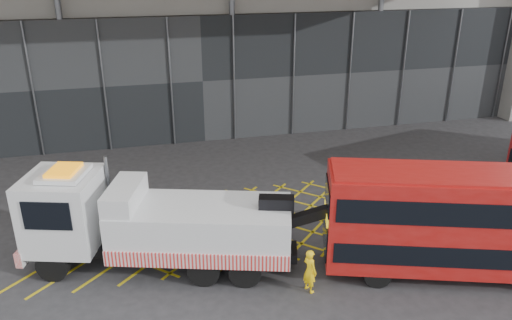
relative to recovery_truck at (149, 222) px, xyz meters
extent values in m
plane|color=#2C2C2E|center=(2.19, 2.44, -1.91)|extent=(120.00, 120.00, 0.00)
cube|color=gold|center=(-2.61, 2.44, -1.91)|extent=(7.16, 7.16, 0.01)
cube|color=gold|center=(-2.61, 2.44, -1.91)|extent=(7.16, 7.16, 0.01)
cube|color=gold|center=(-1.01, 2.44, -1.91)|extent=(7.16, 7.16, 0.01)
cube|color=gold|center=(-1.01, 2.44, -1.91)|extent=(7.16, 7.16, 0.01)
cube|color=gold|center=(0.59, 2.44, -1.91)|extent=(7.16, 7.16, 0.01)
cube|color=gold|center=(0.59, 2.44, -1.91)|extent=(7.16, 7.16, 0.01)
cube|color=gold|center=(2.19, 2.44, -1.91)|extent=(7.16, 7.16, 0.01)
cube|color=gold|center=(2.19, 2.44, -1.91)|extent=(7.16, 7.16, 0.01)
cube|color=gold|center=(3.79, 2.44, -1.91)|extent=(7.16, 7.16, 0.01)
cube|color=gold|center=(3.79, 2.44, -1.91)|extent=(7.16, 7.16, 0.01)
cube|color=gold|center=(5.39, 2.44, -1.91)|extent=(7.16, 7.16, 0.01)
cube|color=gold|center=(5.39, 2.44, -1.91)|extent=(7.16, 7.16, 0.01)
cube|color=gold|center=(6.99, 2.44, -1.91)|extent=(7.16, 7.16, 0.01)
cube|color=gold|center=(6.99, 2.44, -1.91)|extent=(7.16, 7.16, 0.01)
cube|color=gold|center=(8.59, 2.44, -1.91)|extent=(7.16, 7.16, 0.01)
cube|color=gold|center=(8.59, 2.44, -1.91)|extent=(7.16, 7.16, 0.01)
cube|color=gold|center=(10.19, 2.44, -1.91)|extent=(7.16, 7.16, 0.01)
cube|color=gold|center=(10.19, 2.44, -1.91)|extent=(7.16, 7.16, 0.01)
cube|color=gold|center=(11.79, 2.44, -1.91)|extent=(7.16, 7.16, 0.01)
cube|color=gold|center=(11.79, 2.44, -1.91)|extent=(7.16, 7.16, 0.01)
cube|color=gold|center=(13.39, 2.44, -1.91)|extent=(7.16, 7.16, 0.01)
cube|color=gold|center=(13.39, 2.44, -1.91)|extent=(7.16, 7.16, 0.01)
cube|color=black|center=(4.19, 14.14, 2.09)|extent=(55.00, 0.80, 8.00)
cylinder|color=#595B60|center=(-3.81, 13.94, 3.09)|extent=(0.36, 0.36, 10.00)
cylinder|color=#595B60|center=(6.19, 13.94, 3.09)|extent=(0.36, 0.36, 10.00)
cylinder|color=#595B60|center=(16.19, 13.94, 3.09)|extent=(0.36, 0.36, 10.00)
cube|color=black|center=(0.45, -0.13, -1.15)|extent=(10.21, 4.09, 0.38)
cube|color=white|center=(-3.09, 0.96, 0.43)|extent=(3.30, 3.37, 2.83)
cube|color=black|center=(-4.36, 1.35, 0.92)|extent=(0.76, 2.31, 1.20)
cube|color=red|center=(-4.39, 1.36, -0.99)|extent=(1.09, 2.79, 0.60)
cube|color=orange|center=(-2.88, 0.89, 2.10)|extent=(1.32, 1.54, 0.13)
cube|color=white|center=(1.90, -0.58, -0.12)|extent=(7.26, 4.59, 1.74)
cube|color=red|center=(1.49, -1.91, -0.77)|extent=(6.47, 2.05, 0.60)
cube|color=white|center=(-0.80, 0.25, 1.14)|extent=(1.81, 2.82, 0.76)
cube|color=black|center=(4.61, -1.41, 0.92)|extent=(1.41, 0.91, 0.54)
cube|color=black|center=(5.65, -1.73, 0.37)|extent=(2.39, 1.07, 1.18)
cylinder|color=black|center=(-3.64, -0.07, -1.31)|extent=(1.26, 0.72, 1.20)
cylinder|color=black|center=(-2.96, 2.11, -1.31)|extent=(1.26, 0.72, 1.20)
cylinder|color=black|center=(3.23, -2.19, -1.31)|extent=(1.26, 0.72, 1.20)
cylinder|color=black|center=(3.91, 0.00, -1.31)|extent=(1.26, 0.72, 1.20)
cylinder|color=#595B60|center=(-1.42, 1.58, 1.03)|extent=(0.15, 0.15, 2.40)
cube|color=#9E0F0C|center=(11.37, -3.49, 0.40)|extent=(10.57, 5.59, 3.65)
cube|color=black|center=(11.37, -3.49, -0.45)|extent=(10.20, 5.52, 0.80)
cube|color=black|center=(11.37, -3.49, 1.24)|extent=(10.20, 5.52, 0.89)
cube|color=black|center=(6.45, -1.83, -0.41)|extent=(0.73, 2.02, 1.22)
cube|color=black|center=(6.45, -1.83, 1.24)|extent=(0.73, 2.02, 0.89)
cube|color=yellow|center=(6.44, -1.83, 0.49)|extent=(0.60, 1.61, 0.33)
cube|color=#9E0F0C|center=(11.37, -3.49, 2.26)|extent=(10.32, 5.34, 0.11)
cylinder|color=black|center=(7.91, -3.43, -1.42)|extent=(1.02, 0.58, 0.98)
cylinder|color=black|center=(8.59, -1.44, -1.42)|extent=(1.02, 0.58, 0.98)
imported|color=yellow|center=(5.41, -3.05, -1.06)|extent=(0.60, 0.72, 1.70)
camera|label=1|loc=(-0.14, -17.17, 9.35)|focal=35.00mm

